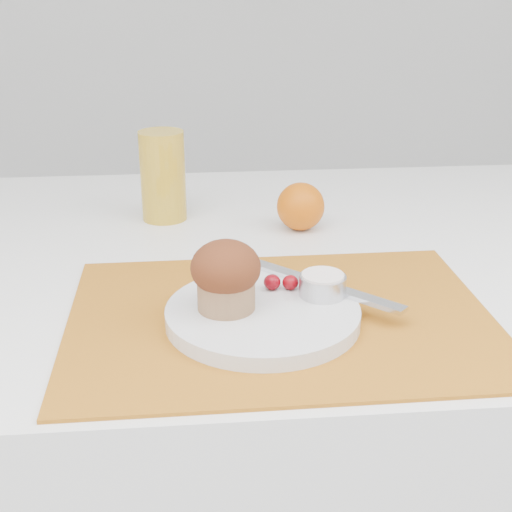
{
  "coord_description": "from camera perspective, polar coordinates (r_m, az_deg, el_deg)",
  "views": [
    {
      "loc": [
        -0.07,
        -0.87,
        1.13
      ],
      "look_at": [
        0.0,
        -0.09,
        0.8
      ],
      "focal_mm": 50.0,
      "sensor_mm": 36.0,
      "label": 1
    }
  ],
  "objects": [
    {
      "name": "juice_glass",
      "position": [
        1.11,
        -7.46,
        6.37
      ],
      "size": [
        0.09,
        0.09,
        0.14
      ],
      "primitive_type": "cylinder",
      "rotation": [
        0.0,
        0.0,
        -0.27
      ],
      "color": "gold",
      "rests_on": "table"
    },
    {
      "name": "ramekin",
      "position": [
        0.81,
        5.34,
        -2.37
      ],
      "size": [
        0.06,
        0.06,
        0.02
      ],
      "primitive_type": "cylinder",
      "rotation": [
        0.0,
        0.0,
        0.09
      ],
      "color": "#BDBDC1",
      "rests_on": "plate"
    },
    {
      "name": "butter_knife",
      "position": [
        0.84,
        5.26,
        -2.29
      ],
      "size": [
        0.17,
        0.16,
        0.01
      ],
      "primitive_type": "cube",
      "rotation": [
        0.0,
        0.0,
        -0.78
      ],
      "color": "silver",
      "rests_on": "plate"
    },
    {
      "name": "plate",
      "position": [
        0.79,
        0.54,
        -4.71
      ],
      "size": [
        0.22,
        0.22,
        0.02
      ],
      "primitive_type": "cylinder",
      "rotation": [
        0.0,
        0.0,
        0.03
      ],
      "color": "silver",
      "rests_on": "placemat"
    },
    {
      "name": "muffin",
      "position": [
        0.77,
        -2.43,
        -1.53
      ],
      "size": [
        0.08,
        0.08,
        0.08
      ],
      "color": "#9D724C",
      "rests_on": "plate"
    },
    {
      "name": "table",
      "position": [
        1.19,
        -0.78,
        -16.51
      ],
      "size": [
        1.2,
        0.8,
        0.75
      ],
      "primitive_type": "cube",
      "color": "white",
      "rests_on": "ground"
    },
    {
      "name": "orange",
      "position": [
        1.07,
        3.59,
        3.98
      ],
      "size": [
        0.07,
        0.07,
        0.07
      ],
      "primitive_type": "sphere",
      "color": "#D75F07",
      "rests_on": "table"
    },
    {
      "name": "raspberry_far",
      "position": [
        0.83,
        2.77,
        -2.12
      ],
      "size": [
        0.02,
        0.02,
        0.02
      ],
      "primitive_type": "ellipsoid",
      "color": "#5B0208",
      "rests_on": "plate"
    },
    {
      "name": "cream",
      "position": [
        0.81,
        5.37,
        -1.63
      ],
      "size": [
        0.06,
        0.06,
        0.01
      ],
      "primitive_type": "cylinder",
      "rotation": [
        0.0,
        0.0,
        0.31
      ],
      "color": "white",
      "rests_on": "ramekin"
    },
    {
      "name": "placemat",
      "position": [
        0.81,
        1.99,
        -4.96
      ],
      "size": [
        0.48,
        0.35,
        0.0
      ],
      "primitive_type": "cube",
      "rotation": [
        0.0,
        0.0,
        0.01
      ],
      "color": "#AF6618",
      "rests_on": "table"
    },
    {
      "name": "raspberry_near",
      "position": [
        0.83,
        1.3,
        -2.09
      ],
      "size": [
        0.02,
        0.02,
        0.02
      ],
      "primitive_type": "ellipsoid",
      "color": "#510208",
      "rests_on": "plate"
    }
  ]
}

